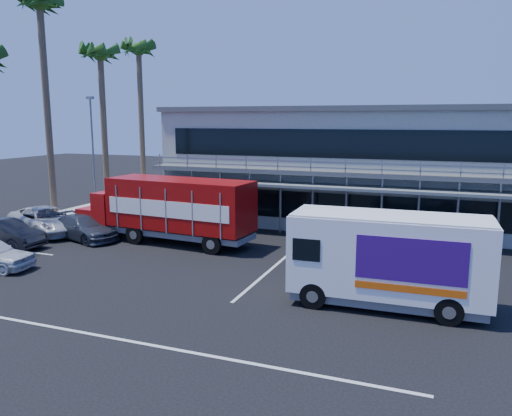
% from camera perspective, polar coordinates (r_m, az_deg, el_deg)
% --- Properties ---
extents(ground, '(120.00, 120.00, 0.00)m').
position_cam_1_polar(ground, '(20.91, -5.66, -8.20)').
color(ground, black).
rests_on(ground, ground).
extents(building, '(22.40, 12.00, 7.30)m').
position_cam_1_polar(building, '(33.34, 10.50, 4.97)').
color(building, gray).
rests_on(building, ground).
extents(curb_strip, '(3.00, 32.00, 0.16)m').
position_cam_1_polar(curb_strip, '(34.31, -23.99, -1.64)').
color(curb_strip, '#A5A399').
rests_on(curb_strip, ground).
extents(palm_d, '(2.80, 2.80, 14.75)m').
position_cam_1_polar(palm_d, '(35.81, -23.41, 19.38)').
color(palm_d, brown).
rests_on(palm_d, ground).
extents(palm_e, '(2.80, 2.80, 12.25)m').
position_cam_1_polar(palm_e, '(38.96, -17.34, 15.60)').
color(palm_e, brown).
rests_on(palm_e, ground).
extents(palm_f, '(2.80, 2.80, 13.25)m').
position_cam_1_polar(palm_f, '(43.74, -13.24, 16.32)').
color(palm_f, brown).
rests_on(palm_f, ground).
extents(light_pole_far, '(0.50, 0.25, 8.09)m').
position_cam_1_polar(light_pole_far, '(36.93, -18.14, 6.44)').
color(light_pole_far, gray).
rests_on(light_pole_far, ground).
extents(red_truck, '(10.44, 3.29, 3.46)m').
position_cam_1_polar(red_truck, '(26.96, -9.93, 0.03)').
color(red_truck, '#A50E0D').
rests_on(red_truck, ground).
extents(white_van, '(6.84, 2.51, 3.31)m').
position_cam_1_polar(white_van, '(18.09, 14.87, -5.61)').
color(white_van, white).
rests_on(white_van, ground).
extents(parked_car_b, '(4.37, 1.66, 1.42)m').
position_cam_1_polar(parked_car_b, '(28.91, -26.68, -2.64)').
color(parked_car_b, black).
rests_on(parked_car_b, ground).
extents(parked_car_c, '(6.10, 4.47, 1.54)m').
position_cam_1_polar(parked_car_c, '(31.33, -22.87, -1.32)').
color(parked_car_c, '#BBBABD').
rests_on(parked_car_c, ground).
extents(parked_car_d, '(4.94, 3.15, 1.33)m').
position_cam_1_polar(parked_car_d, '(29.09, -19.10, -2.12)').
color(parked_car_d, '#303540').
rests_on(parked_car_d, ground).
extents(parked_car_e, '(4.51, 3.25, 1.43)m').
position_cam_1_polar(parked_car_e, '(36.15, -15.91, 0.43)').
color(parked_car_e, slate).
rests_on(parked_car_e, ground).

